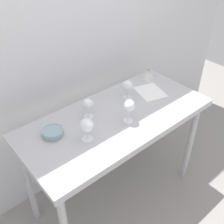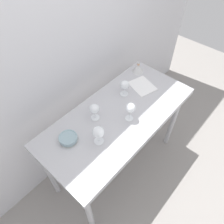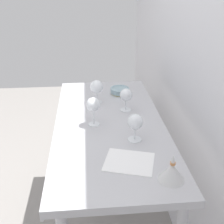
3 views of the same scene
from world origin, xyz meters
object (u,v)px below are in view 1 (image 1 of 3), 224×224
object	(u,v)px
wine_glass_near_left	(87,126)
tasting_sheet_upper	(150,92)
tasting_bowl	(53,132)
wine_glass_far_right	(128,86)
wine_glass_far_left	(88,105)
wine_glass_near_center	(129,106)
decanter_funnel	(148,74)

from	to	relation	value
wine_glass_near_left	tasting_sheet_upper	world-z (taller)	wine_glass_near_left
wine_glass_near_left	tasting_bowl	world-z (taller)	wine_glass_near_left
wine_glass_far_right	wine_glass_far_left	bearing A→B (deg)	179.83
wine_glass_far_right	tasting_bowl	bearing A→B (deg)	-179.60
tasting_sheet_upper	wine_glass_near_center	bearing A→B (deg)	-141.55
wine_glass_near_center	wine_glass_far_right	world-z (taller)	wine_glass_near_center
wine_glass_far_right	wine_glass_far_left	xyz separation A→B (m)	(-0.37, 0.00, -0.00)
wine_glass_near_center	wine_glass_far_right	size ratio (longest dim) A/B	1.14
tasting_bowl	decanter_funnel	size ratio (longest dim) A/B	1.10
tasting_bowl	decanter_funnel	bearing A→B (deg)	6.30
wine_glass_near_left	wine_glass_far_left	distance (m)	0.23
wine_glass_near_center	tasting_bowl	bearing A→B (deg)	156.02
wine_glass_near_center	tasting_sheet_upper	distance (m)	0.44
tasting_sheet_upper	tasting_bowl	distance (m)	0.86
wine_glass_near_center	wine_glass_near_left	xyz separation A→B (m)	(-0.32, 0.03, -0.02)
decanter_funnel	tasting_sheet_upper	bearing A→B (deg)	-131.38
wine_glass_near_left	wine_glass_far_left	bearing A→B (deg)	51.80
wine_glass_near_center	wine_glass_far_right	bearing A→B (deg)	48.08
tasting_bowl	decanter_funnel	distance (m)	1.01
wine_glass_near_center	wine_glass_far_left	world-z (taller)	wine_glass_near_center
wine_glass_far_left	tasting_sheet_upper	distance (m)	0.58
wine_glass_near_left	tasting_sheet_upper	bearing A→B (deg)	9.83
tasting_sheet_upper	tasting_bowl	xyz separation A→B (m)	(-0.86, 0.05, 0.02)
wine_glass_near_center	wine_glass_far_left	xyz separation A→B (m)	(-0.18, 0.21, -0.02)
wine_glass_near_left	decanter_funnel	xyz separation A→B (m)	(0.86, 0.29, -0.07)
wine_glass_far_right	decanter_funnel	xyz separation A→B (m)	(0.34, 0.11, -0.06)
wine_glass_far_left	tasting_bowl	distance (m)	0.30
wine_glass_near_left	decanter_funnel	world-z (taller)	wine_glass_near_left
wine_glass_far_left	wine_glass_near_center	bearing A→B (deg)	-50.02
wine_glass_near_left	tasting_bowl	xyz separation A→B (m)	(-0.15, 0.18, -0.09)
wine_glass_far_right	decanter_funnel	size ratio (longest dim) A/B	1.19
wine_glass_near_center	tasting_bowl	world-z (taller)	wine_glass_near_center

